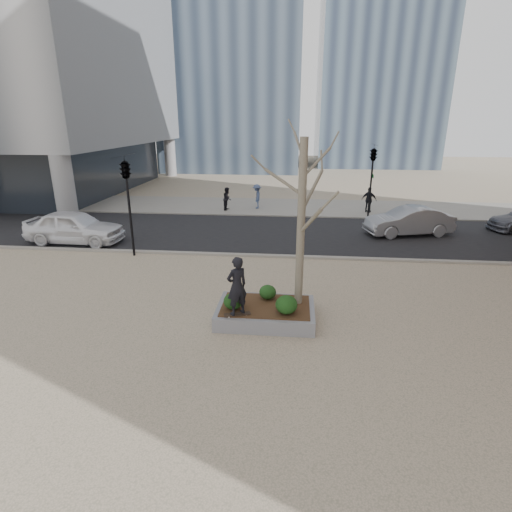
# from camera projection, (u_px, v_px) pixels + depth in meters

# --- Properties ---
(ground) EXTENTS (120.00, 120.00, 0.00)m
(ground) POSITION_uv_depth(u_px,v_px,m) (234.00, 318.00, 12.60)
(ground) COLOR tan
(ground) RESTS_ON ground
(street) EXTENTS (60.00, 8.00, 0.02)m
(street) POSITION_uv_depth(u_px,v_px,m) (261.00, 233.00, 22.00)
(street) COLOR black
(street) RESTS_ON ground
(far_sidewalk) EXTENTS (60.00, 6.00, 0.02)m
(far_sidewalk) POSITION_uv_depth(u_px,v_px,m) (270.00, 207.00, 28.59)
(far_sidewalk) COLOR gray
(far_sidewalk) RESTS_ON ground
(planter) EXTENTS (3.00, 2.00, 0.45)m
(planter) POSITION_uv_depth(u_px,v_px,m) (266.00, 313.00, 12.43)
(planter) COLOR gray
(planter) RESTS_ON ground
(planter_mulch) EXTENTS (2.70, 1.70, 0.04)m
(planter_mulch) POSITION_uv_depth(u_px,v_px,m) (266.00, 306.00, 12.35)
(planter_mulch) COLOR #382314
(planter_mulch) RESTS_ON planter
(sycamore_tree) EXTENTS (2.80, 2.80, 6.60)m
(sycamore_tree) POSITION_uv_depth(u_px,v_px,m) (302.00, 198.00, 11.46)
(sycamore_tree) COLOR gray
(sycamore_tree) RESTS_ON planter_mulch
(shrub_left) EXTENTS (0.58, 0.58, 0.49)m
(shrub_left) POSITION_uv_depth(u_px,v_px,m) (233.00, 301.00, 12.05)
(shrub_left) COLOR black
(shrub_left) RESTS_ON planter_mulch
(shrub_middle) EXTENTS (0.54, 0.54, 0.46)m
(shrub_middle) POSITION_uv_depth(u_px,v_px,m) (268.00, 292.00, 12.72)
(shrub_middle) COLOR #103414
(shrub_middle) RESTS_ON planter_mulch
(shrub_right) EXTENTS (0.65, 0.65, 0.55)m
(shrub_right) POSITION_uv_depth(u_px,v_px,m) (286.00, 305.00, 11.75)
(shrub_right) COLOR #143310
(shrub_right) RESTS_ON planter_mulch
(skateboard) EXTENTS (0.80, 0.42, 0.08)m
(skateboard) POSITION_uv_depth(u_px,v_px,m) (237.00, 315.00, 11.74)
(skateboard) COLOR black
(skateboard) RESTS_ON planter
(skateboarder) EXTENTS (0.77, 0.73, 1.77)m
(skateboarder) POSITION_uv_depth(u_px,v_px,m) (237.00, 286.00, 11.44)
(skateboarder) COLOR black
(skateboarder) RESTS_ON skateboard
(police_car) EXTENTS (4.90, 2.15, 1.64)m
(police_car) POSITION_uv_depth(u_px,v_px,m) (74.00, 227.00, 19.94)
(police_car) COLOR white
(police_car) RESTS_ON street
(car_silver) EXTENTS (4.81, 2.64, 1.50)m
(car_silver) POSITION_uv_depth(u_px,v_px,m) (409.00, 221.00, 21.36)
(car_silver) COLOR #919298
(car_silver) RESTS_ON street
(pedestrian_a) EXTENTS (0.67, 0.81, 1.54)m
(pedestrian_a) POSITION_uv_depth(u_px,v_px,m) (227.00, 199.00, 27.28)
(pedestrian_a) COLOR black
(pedestrian_a) RESTS_ON far_sidewalk
(pedestrian_b) EXTENTS (0.71, 1.13, 1.68)m
(pedestrian_b) POSITION_uv_depth(u_px,v_px,m) (257.00, 196.00, 27.71)
(pedestrian_b) COLOR #44547B
(pedestrian_b) RESTS_ON far_sidewalk
(pedestrian_c) EXTENTS (1.06, 0.74, 1.67)m
(pedestrian_c) POSITION_uv_depth(u_px,v_px,m) (369.00, 200.00, 26.54)
(pedestrian_c) COLOR black
(pedestrian_c) RESTS_ON far_sidewalk
(traffic_light_near) EXTENTS (0.60, 2.48, 4.50)m
(traffic_light_near) POSITION_uv_depth(u_px,v_px,m) (129.00, 207.00, 17.65)
(traffic_light_near) COLOR black
(traffic_light_near) RESTS_ON ground
(traffic_light_far) EXTENTS (0.60, 2.48, 4.50)m
(traffic_light_far) POSITION_uv_depth(u_px,v_px,m) (371.00, 181.00, 25.00)
(traffic_light_far) COLOR black
(traffic_light_far) RESTS_ON ground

